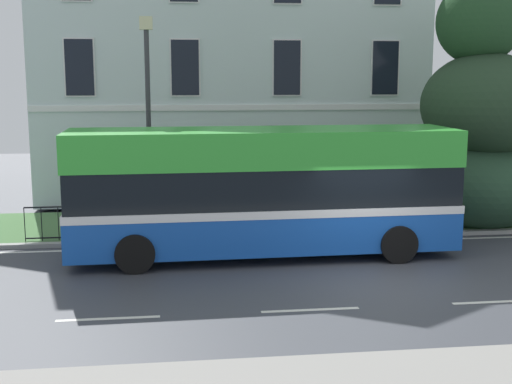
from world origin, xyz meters
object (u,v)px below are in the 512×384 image
georgian_townhouse (226,38)px  evergreen_tree (479,133)px  street_lamp_post (148,111)px  single_decker_bus (263,190)px  litter_bin (310,206)px

georgian_townhouse → evergreen_tree: 11.07m
georgian_townhouse → evergreen_tree: bearing=-46.4°
evergreen_tree → street_lamp_post: (-10.22, -0.70, 0.78)m
single_decker_bus → litter_bin: bearing=55.5°
georgian_townhouse → single_decker_bus: 11.65m
evergreen_tree → street_lamp_post: bearing=-176.1°
single_decker_bus → street_lamp_post: (-2.96, 2.42, 1.94)m
georgian_townhouse → evergreen_tree: georgian_townhouse is taller
evergreen_tree → litter_bin: size_ratio=6.31×
evergreen_tree → single_decker_bus: (-7.26, -3.12, -1.16)m
single_decker_bus → litter_bin: single_decker_bus is taller
single_decker_bus → litter_bin: size_ratio=8.09×
georgian_townhouse → street_lamp_post: size_ratio=2.33×
georgian_townhouse → litter_bin: (1.85, -8.04, -5.41)m
evergreen_tree → single_decker_bus: 7.98m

